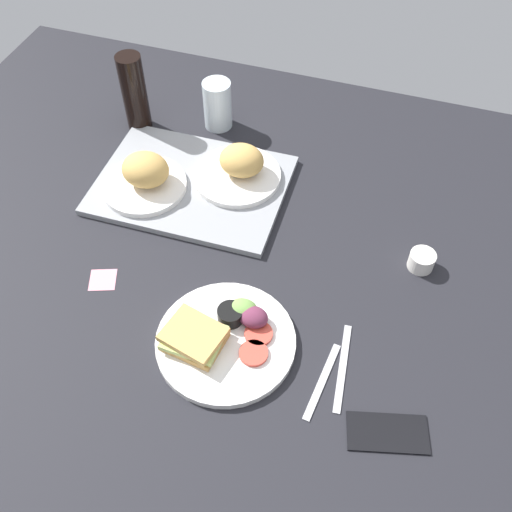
% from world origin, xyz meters
% --- Properties ---
extents(ground_plane, '(1.90, 1.50, 0.03)m').
position_xyz_m(ground_plane, '(0.00, 0.00, -0.01)').
color(ground_plane, black).
extents(serving_tray, '(0.46, 0.34, 0.02)m').
position_xyz_m(serving_tray, '(-0.21, 0.22, 0.01)').
color(serving_tray, gray).
rests_on(serving_tray, ground_plane).
extents(bread_plate_near, '(0.20, 0.20, 0.09)m').
position_xyz_m(bread_plate_near, '(-0.30, 0.17, 0.05)').
color(bread_plate_near, white).
rests_on(bread_plate_near, serving_tray).
extents(bread_plate_far, '(0.21, 0.21, 0.09)m').
position_xyz_m(bread_plate_far, '(-0.10, 0.27, 0.05)').
color(bread_plate_far, white).
rests_on(bread_plate_far, serving_tray).
extents(plate_with_salad, '(0.28, 0.28, 0.05)m').
position_xyz_m(plate_with_salad, '(0.02, -0.16, 0.02)').
color(plate_with_salad, white).
rests_on(plate_with_salad, ground_plane).
extents(drinking_glass, '(0.07, 0.07, 0.13)m').
position_xyz_m(drinking_glass, '(-0.23, 0.46, 0.07)').
color(drinking_glass, silver).
rests_on(drinking_glass, ground_plane).
extents(soda_bottle, '(0.06, 0.06, 0.21)m').
position_xyz_m(soda_bottle, '(-0.42, 0.39, 0.10)').
color(soda_bottle, black).
rests_on(soda_bottle, ground_plane).
extents(espresso_cup, '(0.06, 0.06, 0.04)m').
position_xyz_m(espresso_cup, '(0.36, 0.14, 0.02)').
color(espresso_cup, silver).
rests_on(espresso_cup, ground_plane).
extents(fork, '(0.03, 0.17, 0.01)m').
position_xyz_m(fork, '(0.22, -0.19, 0.00)').
color(fork, '#B7B7BC').
rests_on(fork, ground_plane).
extents(knife, '(0.03, 0.19, 0.01)m').
position_xyz_m(knife, '(0.25, -0.15, 0.00)').
color(knife, '#B7B7BC').
rests_on(knife, ground_plane).
extents(cell_phone, '(0.16, 0.11, 0.01)m').
position_xyz_m(cell_phone, '(0.36, -0.25, 0.00)').
color(cell_phone, black).
rests_on(cell_phone, ground_plane).
extents(sticky_note, '(0.07, 0.07, 0.00)m').
position_xyz_m(sticky_note, '(-0.28, -0.10, 0.00)').
color(sticky_note, pink).
rests_on(sticky_note, ground_plane).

